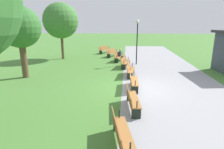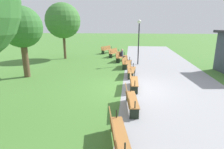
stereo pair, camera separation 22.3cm
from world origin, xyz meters
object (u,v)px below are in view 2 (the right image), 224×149
object	(u,v)px
bench_4	(131,69)
tree_0	(63,21)
bench_7	(117,132)
tree_1	(22,28)
bench_0	(107,49)
bench_2	(121,56)
person_seated	(123,55)
lamp_post	(139,34)
bench_3	(126,62)
bench_5	(133,80)
bench_6	(130,98)
bench_1	(114,52)

from	to	relation	value
bench_4	tree_0	world-z (taller)	tree_0
bench_7	tree_1	bearing A→B (deg)	-146.96
bench_0	tree_1	distance (m)	12.38
bench_2	person_seated	distance (m)	0.30
bench_4	person_seated	xyz separation A→B (m)	(-5.46, -0.83, 0.16)
lamp_post	bench_3	bearing A→B (deg)	-38.26
bench_2	bench_5	bearing A→B (deg)	24.78
bench_0	lamp_post	xyz separation A→B (m)	(6.33, 3.68, 2.28)
bench_0	bench_6	size ratio (longest dim) A/B	0.98
bench_0	bench_5	bearing A→B (deg)	41.31
bench_4	bench_7	xyz separation A→B (m)	(8.07, -0.39, 0.00)
bench_5	tree_0	xyz separation A→B (m)	(-8.82, -7.11, 3.41)
bench_2	tree_1	size ratio (longest dim) A/B	0.43
tree_0	person_seated	bearing A→B (deg)	83.87
bench_0	person_seated	size ratio (longest dim) A/B	1.65
bench_5	bench_7	world-z (taller)	same
bench_6	bench_3	bearing A→B (deg)	177.23
bench_6	person_seated	size ratio (longest dim) A/B	1.68
bench_1	bench_5	world-z (taller)	same
bench_2	bench_6	bearing A→B (deg)	22.04
bench_3	bench_6	distance (m)	8.08
bench_6	tree_1	size ratio (longest dim) A/B	0.42
tree_1	tree_0	bearing A→B (deg)	177.76
bench_3	tree_1	world-z (taller)	tree_1
bench_5	tree_1	xyz separation A→B (m)	(-1.73, -7.39, 2.89)
bench_5	tree_1	size ratio (longest dim) A/B	0.41
bench_5	bench_7	distance (m)	5.40
lamp_post	tree_0	bearing A→B (deg)	-105.77
bench_0	bench_3	size ratio (longest dim) A/B	0.97
bench_1	bench_7	distance (m)	16.00
bench_1	bench_2	size ratio (longest dim) A/B	0.99
tree_1	lamp_post	distance (m)	9.34
bench_0	lamp_post	world-z (taller)	lamp_post
bench_7	person_seated	distance (m)	13.54
tree_0	bench_2	bearing A→B (deg)	82.14
bench_1	bench_4	size ratio (longest dim) A/B	1.00
lamp_post	person_seated	bearing A→B (deg)	-135.52
person_seated	bench_5	bearing A→B (deg)	23.25
bench_2	bench_0	bearing A→B (deg)	-141.48
bench_0	bench_5	distance (m)	13.39
bench_3	bench_5	bearing A→B (deg)	16.52
bench_0	tree_0	world-z (taller)	tree_0
bench_0	bench_1	bearing A→B (deg)	52.30
tree_1	lamp_post	size ratio (longest dim) A/B	1.21
bench_7	person_seated	world-z (taller)	person_seated
person_seated	lamp_post	xyz separation A→B (m)	(1.49, 1.46, 2.12)
bench_3	bench_4	size ratio (longest dim) A/B	1.01
bench_6	bench_7	xyz separation A→B (m)	(2.67, -0.39, 0.00)
bench_7	lamp_post	size ratio (longest dim) A/B	0.51
bench_1	lamp_post	bearing A→B (deg)	55.40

